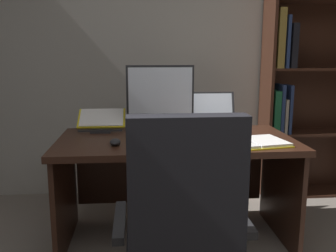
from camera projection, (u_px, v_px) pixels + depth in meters
wall_back at (170, 31)px, 3.25m from camera, size 4.66×0.12×2.90m
desk at (174, 164)px, 2.53m from camera, size 1.53×0.77×0.72m
bookshelf at (303, 73)px, 3.20m from camera, size 0.91×0.30×2.26m
office_chair at (183, 243)px, 1.64m from camera, size 0.61×0.60×1.03m
monitor at (160, 98)px, 2.62m from camera, size 0.48×0.16×0.46m
laptop at (215, 122)px, 2.70m from camera, size 0.34×0.34×0.26m
keyboard at (165, 142)px, 2.26m from camera, size 0.42×0.15×0.02m
computer_mouse at (115, 142)px, 2.23m from camera, size 0.06×0.10×0.04m
reading_stand_with_book at (102, 120)px, 2.67m from camera, size 0.34×0.25×0.14m
open_binder at (250, 143)px, 2.25m from camera, size 0.48×0.36×0.02m
notepad at (204, 138)px, 2.39m from camera, size 0.16×0.22×0.01m
pen at (207, 137)px, 2.39m from camera, size 0.14×0.04×0.01m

